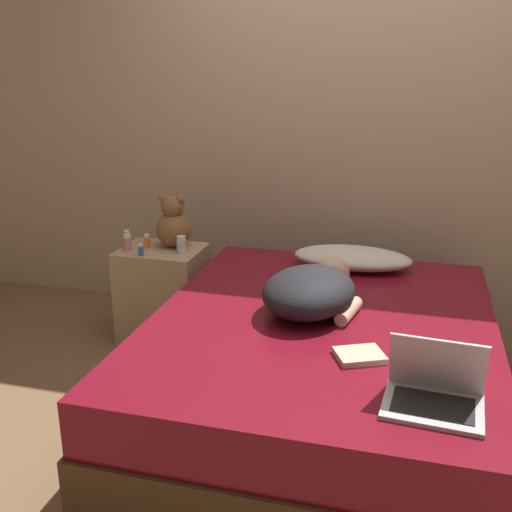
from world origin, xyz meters
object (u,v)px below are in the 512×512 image
object	(u,v)px
person_lying	(312,290)
bottle_blue	(141,250)
teddy_bear	(173,224)
book	(360,355)
pillow	(352,258)
laptop	(434,391)
bottle_amber	(127,239)
bottle_orange	(147,241)
bottle_clear	(182,245)
bottle_pink	(128,243)

from	to	relation	value
person_lying	bottle_blue	distance (m)	1.13
teddy_bear	book	bearing A→B (deg)	-41.43
pillow	bottle_blue	xyz separation A→B (m)	(-1.15, -0.21, 0.02)
laptop	bottle_amber	distance (m)	2.11
bottle_amber	book	world-z (taller)	bottle_amber
bottle_orange	bottle_amber	distance (m)	0.12
teddy_bear	bottle_orange	size ratio (longest dim) A/B	3.78
teddy_bear	bottle_clear	xyz separation A→B (m)	(0.09, -0.11, -0.09)
laptop	teddy_bear	world-z (taller)	teddy_bear
bottle_pink	book	size ratio (longest dim) A/B	0.44
laptop	pillow	bearing A→B (deg)	111.67
pillow	laptop	world-z (taller)	laptop
bottle_blue	book	xyz separation A→B (m)	(1.30, -0.84, -0.06)
pillow	bottle_amber	size ratio (longest dim) A/B	6.28
pillow	bottle_blue	world-z (taller)	pillow
bottle_pink	bottle_clear	bearing A→B (deg)	6.69
bottle_blue	book	world-z (taller)	bottle_blue
pillow	bottle_pink	distance (m)	1.28
book	teddy_bear	bearing A→B (deg)	138.57
bottle_amber	bottle_blue	bearing A→B (deg)	-41.06
pillow	bottle_amber	world-z (taller)	bottle_amber
bottle_pink	laptop	bearing A→B (deg)	-34.91
pillow	book	bearing A→B (deg)	-82.04
bottle_blue	bottle_amber	bearing A→B (deg)	138.94
laptop	bottle_clear	xyz separation A→B (m)	(-1.37, 1.21, 0.03)
bottle_orange	book	size ratio (longest dim) A/B	0.38
laptop	bottle_clear	size ratio (longest dim) A/B	3.38
bottle_clear	laptop	bearing A→B (deg)	-41.57
person_lying	pillow	bearing A→B (deg)	91.01
person_lying	bottle_pink	distance (m)	1.26
bottle_blue	bottle_amber	distance (m)	0.20
person_lying	bottle_amber	size ratio (longest dim) A/B	6.74
bottle_orange	book	world-z (taller)	bottle_orange
book	bottle_blue	bearing A→B (deg)	147.19
bottle_orange	bottle_pink	xyz separation A→B (m)	(-0.09, -0.07, 0.01)
bottle_blue	bottle_orange	distance (m)	0.14
person_lying	laptop	distance (m)	0.86
person_lying	teddy_bear	distance (m)	1.13
bottle_orange	person_lying	bearing A→B (deg)	-27.80
person_lying	laptop	size ratio (longest dim) A/B	2.06
bottle_amber	book	bearing A→B (deg)	-33.73
person_lying	bottle_amber	bearing A→B (deg)	165.85
bottle_blue	bottle_pink	size ratio (longest dim) A/B	0.71
bottle_clear	bottle_pink	bearing A→B (deg)	-173.31
person_lying	bottle_amber	world-z (taller)	person_lying
teddy_bear	bottle_blue	distance (m)	0.26
laptop	teddy_bear	xyz separation A→B (m)	(-1.46, 1.32, 0.12)
laptop	book	size ratio (longest dim) A/B	1.51
pillow	bottle_pink	xyz separation A→B (m)	(-1.27, -0.14, 0.03)
bottle_clear	book	size ratio (longest dim) A/B	0.45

